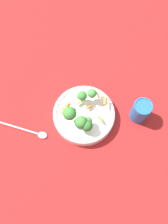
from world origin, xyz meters
TOP-DOWN VIEW (x-y plane):
  - ground_plane at (0.00, 0.00)m, footprint 3.00×3.00m
  - bowl at (0.00, 0.00)m, footprint 0.23×0.23m
  - pasta_salad at (0.01, -0.02)m, footprint 0.15×0.18m
  - cup at (0.11, 0.18)m, footprint 0.07×0.07m
  - spoon at (-0.06, -0.20)m, footprint 0.16×0.14m

SIDE VIEW (x-z plane):
  - ground_plane at x=0.00m, z-range 0.00..0.00m
  - spoon at x=-0.06m, z-range 0.00..0.01m
  - bowl at x=0.00m, z-range 0.00..0.04m
  - cup at x=0.11m, z-range 0.00..0.10m
  - pasta_salad at x=0.01m, z-range 0.04..0.13m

